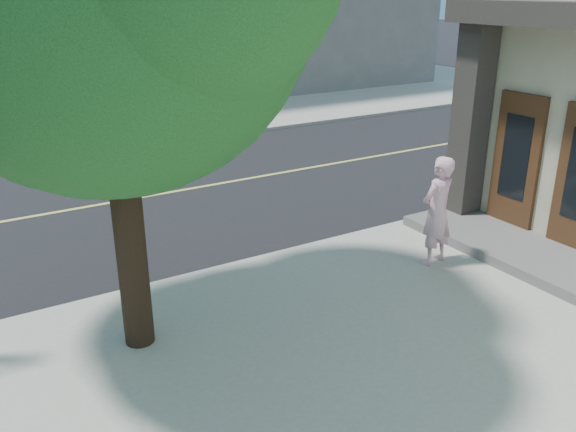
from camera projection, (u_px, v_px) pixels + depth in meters
sidewalk_ne at (203, 78)px, 31.97m from camera, size 29.00×25.00×0.12m
man_on_phone at (437, 211)px, 10.17m from camera, size 0.77×0.57×1.91m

